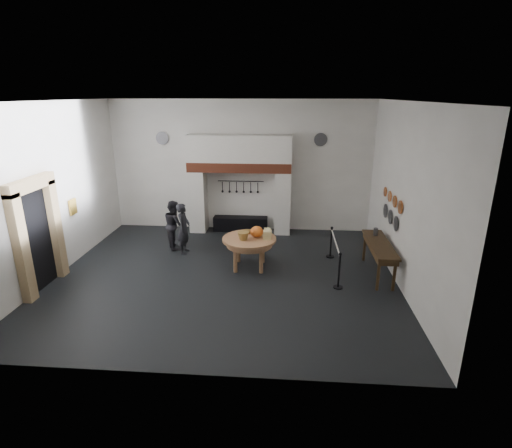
# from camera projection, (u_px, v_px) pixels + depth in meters

# --- Properties ---
(floor) EXTENTS (9.00, 8.00, 0.02)m
(floor) POSITION_uv_depth(u_px,v_px,m) (225.00, 275.00, 10.75)
(floor) COLOR black
(floor) RESTS_ON ground
(ceiling) EXTENTS (9.00, 8.00, 0.02)m
(ceiling) POSITION_uv_depth(u_px,v_px,m) (220.00, 101.00, 9.35)
(ceiling) COLOR silver
(ceiling) RESTS_ON wall_back
(wall_back) EXTENTS (9.00, 0.02, 4.50)m
(wall_back) POSITION_uv_depth(u_px,v_px,m) (241.00, 167.00, 13.84)
(wall_back) COLOR white
(wall_back) RESTS_ON floor
(wall_front) EXTENTS (9.00, 0.02, 4.50)m
(wall_front) POSITION_uv_depth(u_px,v_px,m) (183.00, 255.00, 6.26)
(wall_front) COLOR white
(wall_front) RESTS_ON floor
(wall_left) EXTENTS (0.02, 8.00, 4.50)m
(wall_left) POSITION_uv_depth(u_px,v_px,m) (52.00, 191.00, 10.38)
(wall_left) COLOR white
(wall_left) RESTS_ON floor
(wall_right) EXTENTS (0.02, 8.00, 4.50)m
(wall_right) POSITION_uv_depth(u_px,v_px,m) (406.00, 198.00, 9.72)
(wall_right) COLOR white
(wall_right) RESTS_ON floor
(chimney_pier_left) EXTENTS (0.55, 0.70, 2.15)m
(chimney_pier_left) POSITION_uv_depth(u_px,v_px,m) (198.00, 201.00, 13.98)
(chimney_pier_left) COLOR silver
(chimney_pier_left) RESTS_ON floor
(chimney_pier_right) EXTENTS (0.55, 0.70, 2.15)m
(chimney_pier_right) POSITION_uv_depth(u_px,v_px,m) (282.00, 203.00, 13.77)
(chimney_pier_right) COLOR silver
(chimney_pier_right) RESTS_ON floor
(hearth_brick_band) EXTENTS (3.50, 0.72, 0.32)m
(hearth_brick_band) POSITION_uv_depth(u_px,v_px,m) (240.00, 167.00, 13.49)
(hearth_brick_band) COLOR #9E442B
(hearth_brick_band) RESTS_ON chimney_pier_left
(chimney_hood) EXTENTS (3.50, 0.70, 0.90)m
(chimney_hood) POSITION_uv_depth(u_px,v_px,m) (239.00, 148.00, 13.30)
(chimney_hood) COLOR silver
(chimney_hood) RESTS_ON hearth_brick_band
(iron_range) EXTENTS (1.90, 0.45, 0.50)m
(iron_range) POSITION_uv_depth(u_px,v_px,m) (241.00, 224.00, 14.20)
(iron_range) COLOR black
(iron_range) RESTS_ON floor
(utensil_rail) EXTENTS (1.60, 0.02, 0.02)m
(utensil_rail) POSITION_uv_depth(u_px,v_px,m) (241.00, 181.00, 13.92)
(utensil_rail) COLOR black
(utensil_rail) RESTS_ON wall_back
(door_recess) EXTENTS (0.04, 1.10, 2.50)m
(door_recess) POSITION_uv_depth(u_px,v_px,m) (36.00, 240.00, 9.74)
(door_recess) COLOR black
(door_recess) RESTS_ON floor
(door_jamb_near) EXTENTS (0.22, 0.30, 2.60)m
(door_jamb_near) POSITION_uv_depth(u_px,v_px,m) (21.00, 249.00, 9.06)
(door_jamb_near) COLOR tan
(door_jamb_near) RESTS_ON floor
(door_jamb_far) EXTENTS (0.22, 0.30, 2.60)m
(door_jamb_far) POSITION_uv_depth(u_px,v_px,m) (55.00, 229.00, 10.38)
(door_jamb_far) COLOR tan
(door_jamb_far) RESTS_ON floor
(door_lintel) EXTENTS (0.22, 1.70, 0.30)m
(door_lintel) POSITION_uv_depth(u_px,v_px,m) (30.00, 184.00, 9.30)
(door_lintel) COLOR tan
(door_lintel) RESTS_ON door_jamb_near
(wall_plaque) EXTENTS (0.05, 0.34, 0.44)m
(wall_plaque) POSITION_uv_depth(u_px,v_px,m) (73.00, 207.00, 11.34)
(wall_plaque) COLOR gold
(wall_plaque) RESTS_ON wall_left
(work_table) EXTENTS (1.72, 1.72, 0.07)m
(work_table) POSITION_uv_depth(u_px,v_px,m) (249.00, 239.00, 11.01)
(work_table) COLOR #AE8252
(work_table) RESTS_ON floor
(pumpkin) EXTENTS (0.36, 0.36, 0.31)m
(pumpkin) POSITION_uv_depth(u_px,v_px,m) (257.00, 232.00, 11.03)
(pumpkin) COLOR orange
(pumpkin) RESTS_ON work_table
(cheese_block_big) EXTENTS (0.22, 0.22, 0.24)m
(cheese_block_big) POSITION_uv_depth(u_px,v_px,m) (267.00, 235.00, 10.87)
(cheese_block_big) COLOR #D6C07F
(cheese_block_big) RESTS_ON work_table
(cheese_block_small) EXTENTS (0.18, 0.18, 0.20)m
(cheese_block_small) POSITION_uv_depth(u_px,v_px,m) (267.00, 232.00, 11.17)
(cheese_block_small) COLOR #DCCA83
(cheese_block_small) RESTS_ON work_table
(wicker_basket) EXTENTS (0.37, 0.37, 0.22)m
(wicker_basket) POSITION_uv_depth(u_px,v_px,m) (243.00, 236.00, 10.83)
(wicker_basket) COLOR #A3803C
(wicker_basket) RESTS_ON work_table
(bread_loaf) EXTENTS (0.31, 0.18, 0.13)m
(bread_loaf) POSITION_uv_depth(u_px,v_px,m) (247.00, 231.00, 11.31)
(bread_loaf) COLOR olive
(bread_loaf) RESTS_ON work_table
(visitor_near) EXTENTS (0.39, 0.58, 1.56)m
(visitor_near) POSITION_uv_depth(u_px,v_px,m) (184.00, 229.00, 12.05)
(visitor_near) COLOR black
(visitor_near) RESTS_ON floor
(visitor_far) EXTENTS (0.86, 0.93, 1.53)m
(visitor_far) POSITION_uv_depth(u_px,v_px,m) (174.00, 225.00, 12.46)
(visitor_far) COLOR black
(visitor_far) RESTS_ON floor
(side_table) EXTENTS (0.55, 2.20, 0.06)m
(side_table) POSITION_uv_depth(u_px,v_px,m) (380.00, 244.00, 10.55)
(side_table) COLOR #3D2916
(side_table) RESTS_ON floor
(pewter_jug) EXTENTS (0.12, 0.12, 0.22)m
(pewter_jug) POSITION_uv_depth(u_px,v_px,m) (376.00, 232.00, 11.08)
(pewter_jug) COLOR #535459
(pewter_jug) RESTS_ON side_table
(copper_pan_a) EXTENTS (0.03, 0.34, 0.34)m
(copper_pan_a) POSITION_uv_depth(u_px,v_px,m) (400.00, 207.00, 10.01)
(copper_pan_a) COLOR #C6662D
(copper_pan_a) RESTS_ON wall_right
(copper_pan_b) EXTENTS (0.03, 0.32, 0.32)m
(copper_pan_b) POSITION_uv_depth(u_px,v_px,m) (395.00, 202.00, 10.53)
(copper_pan_b) COLOR #C6662D
(copper_pan_b) RESTS_ON wall_right
(copper_pan_c) EXTENTS (0.03, 0.30, 0.30)m
(copper_pan_c) POSITION_uv_depth(u_px,v_px,m) (390.00, 196.00, 11.05)
(copper_pan_c) COLOR #C6662D
(copper_pan_c) RESTS_ON wall_right
(copper_pan_d) EXTENTS (0.03, 0.28, 0.28)m
(copper_pan_d) POSITION_uv_depth(u_px,v_px,m) (385.00, 192.00, 11.57)
(copper_pan_d) COLOR #C6662D
(copper_pan_d) RESTS_ON wall_right
(pewter_plate_left) EXTENTS (0.03, 0.40, 0.40)m
(pewter_plate_left) POSITION_uv_depth(u_px,v_px,m) (396.00, 224.00, 10.35)
(pewter_plate_left) COLOR #4C4C51
(pewter_plate_left) RESTS_ON wall_right
(pewter_plate_mid) EXTENTS (0.03, 0.40, 0.40)m
(pewter_plate_mid) POSITION_uv_depth(u_px,v_px,m) (390.00, 217.00, 10.92)
(pewter_plate_mid) COLOR #4C4C51
(pewter_plate_mid) RESTS_ON wall_right
(pewter_plate_right) EXTENTS (0.03, 0.40, 0.40)m
(pewter_plate_right) POSITION_uv_depth(u_px,v_px,m) (385.00, 211.00, 11.49)
(pewter_plate_right) COLOR #4C4C51
(pewter_plate_right) RESTS_ON wall_right
(pewter_plate_back_left) EXTENTS (0.44, 0.03, 0.44)m
(pewter_plate_back_left) POSITION_uv_depth(u_px,v_px,m) (162.00, 138.00, 13.70)
(pewter_plate_back_left) COLOR #4C4C51
(pewter_plate_back_left) RESTS_ON wall_back
(pewter_plate_back_right) EXTENTS (0.44, 0.03, 0.44)m
(pewter_plate_back_right) POSITION_uv_depth(u_px,v_px,m) (321.00, 140.00, 13.31)
(pewter_plate_back_right) COLOR #4C4C51
(pewter_plate_back_right) RESTS_ON wall_back
(barrier_post_near) EXTENTS (0.05, 0.05, 0.90)m
(barrier_post_near) POSITION_uv_depth(u_px,v_px,m) (339.00, 271.00, 9.92)
(barrier_post_near) COLOR black
(barrier_post_near) RESTS_ON floor
(barrier_post_far) EXTENTS (0.05, 0.05, 0.90)m
(barrier_post_far) POSITION_uv_depth(u_px,v_px,m) (331.00, 243.00, 11.82)
(barrier_post_far) COLOR black
(barrier_post_far) RESTS_ON floor
(barrier_rope) EXTENTS (0.04, 2.00, 0.04)m
(barrier_rope) POSITION_uv_depth(u_px,v_px,m) (336.00, 242.00, 10.75)
(barrier_rope) COLOR silver
(barrier_rope) RESTS_ON barrier_post_near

